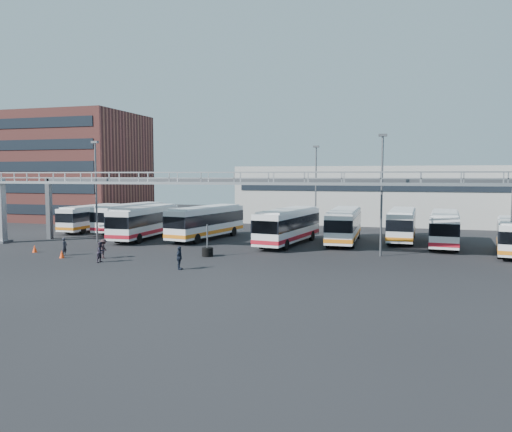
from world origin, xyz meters
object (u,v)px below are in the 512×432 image
(light_pole_left, at_px, (96,186))
(light_pole_back, at_px, (316,184))
(pedestrian_a, at_px, (65,247))
(bus_8, at_px, (445,227))
(bus_9, at_px, (512,235))
(bus_3, at_px, (206,221))
(bus_7, at_px, (402,224))
(light_pole_mid, at_px, (382,188))
(bus_5, at_px, (288,225))
(pedestrian_c, at_px, (104,249))
(bus_2, at_px, (145,221))
(pedestrian_b, at_px, (101,252))
(cone_left, at_px, (35,249))
(tire_stack, at_px, (207,251))
(cone_right, at_px, (62,254))
(bus_6, at_px, (344,224))
(pedestrian_d, at_px, (179,258))
(bus_1, at_px, (131,216))
(bus_0, at_px, (92,217))

(light_pole_left, bearing_deg, light_pole_back, 34.99)
(light_pole_back, distance_m, pedestrian_a, 28.77)
(bus_8, distance_m, bus_9, 6.21)
(bus_3, xyz_separation_m, bus_9, (29.09, -2.07, -0.26))
(bus_7, distance_m, pedestrian_a, 32.67)
(light_pole_mid, bearing_deg, bus_5, 152.21)
(pedestrian_c, bearing_deg, bus_2, -4.17)
(bus_5, xyz_separation_m, pedestrian_b, (-11.93, -13.83, -1.13))
(pedestrian_a, xyz_separation_m, cone_left, (-3.64, 0.70, -0.43))
(bus_8, height_order, tire_stack, bus_8)
(light_pole_left, bearing_deg, bus_5, 11.14)
(bus_7, relative_size, bus_8, 0.99)
(pedestrian_b, xyz_separation_m, tire_stack, (6.96, 4.98, -0.36))
(light_pole_left, height_order, bus_2, light_pole_left)
(bus_5, relative_size, tire_stack, 4.38)
(light_pole_back, height_order, cone_right, light_pole_back)
(light_pole_back, height_order, bus_6, light_pole_back)
(bus_3, relative_size, tire_stack, 4.38)
(light_pole_mid, xyz_separation_m, pedestrian_b, (-20.93, -9.09, -4.92))
(pedestrian_d, bearing_deg, pedestrian_a, 67.24)
(cone_right, bearing_deg, light_pole_mid, 18.06)
(bus_1, distance_m, pedestrian_b, 21.01)
(light_pole_back, height_order, bus_9, light_pole_back)
(bus_1, xyz_separation_m, pedestrian_d, (15.69, -20.24, -1.02))
(bus_7, bearing_deg, bus_5, -149.07)
(bus_7, relative_size, bus_9, 1.07)
(light_pole_mid, xyz_separation_m, bus_5, (-9.00, 4.74, -3.79))
(bus_8, bearing_deg, bus_9, -28.14)
(bus_2, relative_size, cone_left, 17.55)
(pedestrian_a, height_order, cone_left, pedestrian_a)
(pedestrian_c, relative_size, pedestrian_d, 0.94)
(pedestrian_b, bearing_deg, bus_2, 21.81)
(light_pole_back, relative_size, bus_8, 0.92)
(bus_1, relative_size, cone_right, 17.28)
(bus_0, height_order, bus_2, bus_2)
(bus_3, distance_m, cone_left, 17.02)
(bus_2, xyz_separation_m, pedestrian_d, (10.94, -14.92, -1.08))
(light_pole_mid, relative_size, pedestrian_a, 6.71)
(bus_5, xyz_separation_m, cone_left, (-20.45, -11.08, -1.61))
(pedestrian_c, xyz_separation_m, tire_stack, (7.81, 3.27, -0.34))
(bus_1, height_order, bus_6, bus_6)
(bus_7, xyz_separation_m, cone_right, (-26.92, -18.74, -1.49))
(bus_8, xyz_separation_m, tire_stack, (-19.59, -11.79, -1.37))
(bus_8, bearing_deg, pedestrian_d, -132.63)
(pedestrian_c, bearing_deg, bus_7, -70.25)
(light_pole_mid, bearing_deg, pedestrian_d, -143.56)
(bus_5, xyz_separation_m, pedestrian_d, (-4.74, -14.88, -1.09))
(light_pole_back, bearing_deg, pedestrian_d, -102.85)
(bus_7, bearing_deg, tire_stack, -134.42)
(bus_0, distance_m, pedestrian_b, 23.28)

